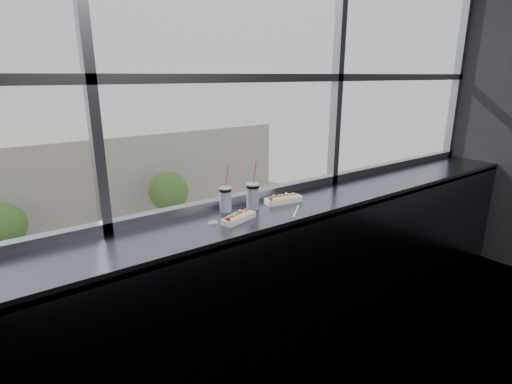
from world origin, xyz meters
TOP-DOWN VIEW (x-y plane):
  - wall_back_lower at (0.00, 1.50)m, footprint 6.00×0.00m
  - window_glass at (0.00, 1.52)m, footprint 6.00×0.00m
  - window_mullions at (0.00, 1.50)m, footprint 6.00×0.08m
  - counter at (0.00, 1.23)m, footprint 6.00×0.55m
  - counter_fascia at (0.00, 0.97)m, footprint 6.00×0.04m
  - hotdog_tray_left at (-0.25, 1.16)m, footprint 0.28×0.15m
  - hotdog_tray_right at (0.24, 1.28)m, footprint 0.30×0.14m
  - soda_cup_left at (-0.21, 1.38)m, footprint 0.09×0.09m
  - soda_cup_right at (-0.02, 1.31)m, footprint 0.10×0.10m
  - loose_straw at (0.17, 1.07)m, footprint 0.20×0.17m
  - wrapper at (-0.41, 1.21)m, footprint 0.09×0.06m
  - street_asphalt at (0.00, 21.50)m, footprint 80.00×10.00m
  - far_sidewalk at (0.00, 29.50)m, footprint 80.00×6.00m
  - car_far_c at (11.50, 25.50)m, footprint 3.17×6.02m
  - car_near_e at (15.88, 17.50)m, footprint 2.62×5.73m
  - car_near_c at (0.98, 17.50)m, footprint 3.10×6.24m
  - car_far_b at (2.33, 25.50)m, footprint 2.70×5.74m
  - car_near_d at (8.16, 17.50)m, footprint 2.89×6.92m
  - pedestrian_b at (0.64, 30.66)m, footprint 0.98×0.73m
  - pedestrian_c at (5.84, 29.03)m, footprint 0.64×0.86m
  - pedestrian_d at (7.27, 30.31)m, footprint 0.68×0.91m
  - tree_center at (-0.31, 29.50)m, footprint 3.06×3.06m
  - tree_right at (11.80, 29.50)m, footprint 3.34×3.34m

SIDE VIEW (x-z plane):
  - far_sidewalk at x=0.00m, z-range -11.00..-10.96m
  - street_asphalt at x=0.00m, z-range -11.00..-10.94m
  - car_far_b at x=2.33m, z-range -10.94..-9.08m
  - car_near_e at x=15.88m, z-range -10.94..-9.07m
  - pedestrian_c at x=5.84m, z-range -10.96..-9.03m
  - car_far_c at x=11.50m, z-range -10.94..-9.03m
  - car_near_c at x=0.98m, z-range -10.94..-8.94m
  - pedestrian_d at x=7.27m, z-range -10.96..-8.91m
  - pedestrian_b at x=0.64m, z-range -10.96..-8.76m
  - car_near_d at x=8.16m, z-range -10.94..-8.64m
  - tree_center at x=-0.31m, z-range -10.15..-5.37m
  - tree_right at x=11.80m, z-range -10.07..-4.85m
  - wall_back_lower at x=0.00m, z-range -2.45..3.55m
  - counter_fascia at x=0.00m, z-range 0.03..1.07m
  - counter at x=0.00m, z-range 1.04..1.10m
  - loose_straw at x=0.17m, z-range 1.10..1.11m
  - wrapper at x=-0.41m, z-range 1.10..1.12m
  - hotdog_tray_left at x=-0.25m, z-range 1.09..1.16m
  - hotdog_tray_right at x=0.24m, z-range 1.09..1.16m
  - soda_cup_left at x=-0.21m, z-range 1.03..1.36m
  - soda_cup_right at x=-0.02m, z-range 1.03..1.38m
  - window_glass at x=0.00m, z-range -0.70..5.30m
  - window_mullions at x=0.00m, z-range 1.10..3.50m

